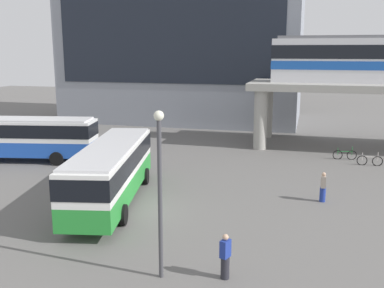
{
  "coord_description": "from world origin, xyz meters",
  "views": [
    {
      "loc": [
        8.37,
        -20.23,
        8.14
      ],
      "look_at": [
        1.13,
        6.89,
        2.2
      ],
      "focal_mm": 41.47,
      "sensor_mm": 36.0,
      "label": 1
    }
  ],
  "objects_px": {
    "station_building": "(186,45)",
    "bus_secondary": "(21,135)",
    "pedestrian_walking_across": "(225,258)",
    "pedestrian_at_kerb": "(323,188)",
    "bicycle_green": "(345,155)",
    "bus_main": "(112,167)",
    "bicycle_silver": "(370,161)"
  },
  "relations": [
    {
      "from": "station_building",
      "to": "bus_secondary",
      "type": "bearing_deg",
      "value": -104.42
    },
    {
      "from": "pedestrian_walking_across",
      "to": "pedestrian_at_kerb",
      "type": "bearing_deg",
      "value": 69.52
    },
    {
      "from": "station_building",
      "to": "pedestrian_at_kerb",
      "type": "height_order",
      "value": "station_building"
    },
    {
      "from": "station_building",
      "to": "bicycle_green",
      "type": "bearing_deg",
      "value": -44.45
    },
    {
      "from": "bus_main",
      "to": "pedestrian_walking_across",
      "type": "height_order",
      "value": "bus_main"
    },
    {
      "from": "bicycle_silver",
      "to": "bicycle_green",
      "type": "distance_m",
      "value": 2.16
    },
    {
      "from": "bicycle_green",
      "to": "bus_secondary",
      "type": "bearing_deg",
      "value": -164.24
    },
    {
      "from": "bicycle_silver",
      "to": "bicycle_green",
      "type": "bearing_deg",
      "value": 138.61
    },
    {
      "from": "station_building",
      "to": "pedestrian_at_kerb",
      "type": "distance_m",
      "value": 32.59
    },
    {
      "from": "station_building",
      "to": "bicycle_green",
      "type": "height_order",
      "value": "station_building"
    },
    {
      "from": "bicycle_silver",
      "to": "pedestrian_walking_across",
      "type": "distance_m",
      "value": 19.95
    },
    {
      "from": "pedestrian_at_kerb",
      "to": "bus_secondary",
      "type": "bearing_deg",
      "value": 169.98
    },
    {
      "from": "bus_main",
      "to": "pedestrian_at_kerb",
      "type": "xyz_separation_m",
      "value": [
        11.06,
        3.11,
        -1.21
      ]
    },
    {
      "from": "station_building",
      "to": "bus_main",
      "type": "bearing_deg",
      "value": -81.65
    },
    {
      "from": "station_building",
      "to": "bicycle_silver",
      "type": "distance_m",
      "value": 27.82
    },
    {
      "from": "bus_main",
      "to": "pedestrian_walking_across",
      "type": "bearing_deg",
      "value": -41.16
    },
    {
      "from": "station_building",
      "to": "bicycle_green",
      "type": "distance_m",
      "value": 25.77
    },
    {
      "from": "bus_secondary",
      "to": "pedestrian_at_kerb",
      "type": "bearing_deg",
      "value": -10.02
    },
    {
      "from": "bus_secondary",
      "to": "station_building",
      "type": "bearing_deg",
      "value": 75.58
    },
    {
      "from": "pedestrian_walking_across",
      "to": "bus_main",
      "type": "bearing_deg",
      "value": 138.84
    },
    {
      "from": "bus_main",
      "to": "bicycle_green",
      "type": "distance_m",
      "value": 18.78
    },
    {
      "from": "bicycle_silver",
      "to": "pedestrian_at_kerb",
      "type": "distance_m",
      "value": 9.67
    },
    {
      "from": "bus_main",
      "to": "pedestrian_walking_across",
      "type": "relative_size",
      "value": 6.6
    },
    {
      "from": "bus_secondary",
      "to": "pedestrian_at_kerb",
      "type": "relative_size",
      "value": 6.79
    },
    {
      "from": "station_building",
      "to": "bus_secondary",
      "type": "height_order",
      "value": "station_building"
    },
    {
      "from": "station_building",
      "to": "pedestrian_at_kerb",
      "type": "bearing_deg",
      "value": -60.51
    },
    {
      "from": "pedestrian_at_kerb",
      "to": "pedestrian_walking_across",
      "type": "bearing_deg",
      "value": -110.48
    },
    {
      "from": "station_building",
      "to": "pedestrian_walking_across",
      "type": "relative_size",
      "value": 15.6
    },
    {
      "from": "bus_secondary",
      "to": "bicycle_green",
      "type": "height_order",
      "value": "bus_secondary"
    },
    {
      "from": "bicycle_silver",
      "to": "pedestrian_walking_across",
      "type": "relative_size",
      "value": 1.04
    },
    {
      "from": "bus_main",
      "to": "bicycle_green",
      "type": "xyz_separation_m",
      "value": [
        12.89,
        13.56,
        -1.63
      ]
    },
    {
      "from": "bus_main",
      "to": "bicycle_green",
      "type": "height_order",
      "value": "bus_main"
    }
  ]
}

